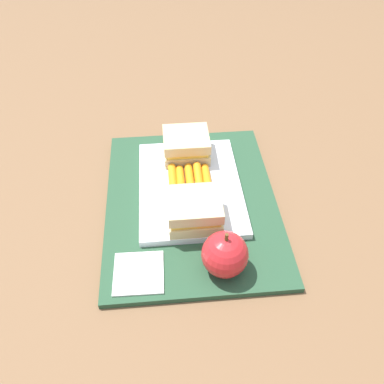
# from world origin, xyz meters

# --- Properties ---
(ground_plane) EXTENTS (2.40, 2.40, 0.00)m
(ground_plane) POSITION_xyz_m (0.00, 0.00, 0.00)
(ground_plane) COLOR brown
(lunchbag_mat) EXTENTS (0.36, 0.28, 0.01)m
(lunchbag_mat) POSITION_xyz_m (0.00, 0.00, 0.01)
(lunchbag_mat) COLOR #284C33
(lunchbag_mat) RESTS_ON ground_plane
(food_tray) EXTENTS (0.23, 0.17, 0.01)m
(food_tray) POSITION_xyz_m (-0.03, 0.00, 0.02)
(food_tray) COLOR white
(food_tray) RESTS_ON lunchbag_mat
(sandwich_half_left) EXTENTS (0.07, 0.08, 0.04)m
(sandwich_half_left) POSITION_xyz_m (-0.10, 0.00, 0.04)
(sandwich_half_left) COLOR #DBC189
(sandwich_half_left) RESTS_ON food_tray
(sandwich_half_right) EXTENTS (0.07, 0.08, 0.04)m
(sandwich_half_right) POSITION_xyz_m (0.05, 0.00, 0.04)
(sandwich_half_right) COLOR #DBC189
(sandwich_half_right) RESTS_ON food_tray
(carrot_sticks_bundle) EXTENTS (0.08, 0.07, 0.02)m
(carrot_sticks_bundle) POSITION_xyz_m (-0.03, -0.00, 0.03)
(carrot_sticks_bundle) COLOR orange
(carrot_sticks_bundle) RESTS_ON food_tray
(apple) EXTENTS (0.07, 0.07, 0.08)m
(apple) POSITION_xyz_m (0.14, 0.03, 0.04)
(apple) COLOR red
(apple) RESTS_ON lunchbag_mat
(paper_napkin) EXTENTS (0.07, 0.07, 0.00)m
(paper_napkin) POSITION_xyz_m (0.14, -0.09, 0.01)
(paper_napkin) COLOR white
(paper_napkin) RESTS_ON lunchbag_mat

